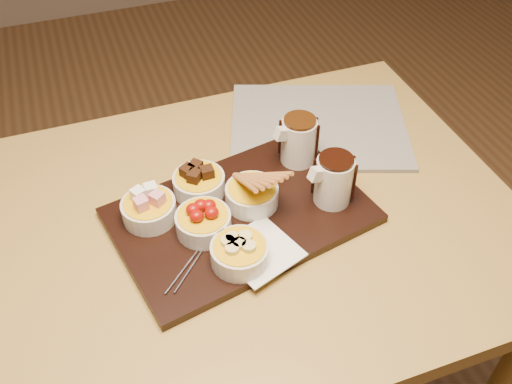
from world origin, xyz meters
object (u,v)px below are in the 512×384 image
object	(u,v)px
serving_board	(241,215)
pitcher_milk_chocolate	(299,141)
dining_table	(208,258)
pitcher_dark_chocolate	(334,181)
bowl_strawberries	(203,223)
newspaper	(318,125)

from	to	relation	value
serving_board	pitcher_milk_chocolate	world-z (taller)	pitcher_milk_chocolate
serving_board	pitcher_milk_chocolate	bearing A→B (deg)	21.80
dining_table	pitcher_dark_chocolate	bearing A→B (deg)	-8.13
serving_board	pitcher_milk_chocolate	distance (m)	0.20
dining_table	pitcher_dark_chocolate	world-z (taller)	pitcher_dark_chocolate
bowl_strawberries	newspaper	xyz separation A→B (m)	(0.33, 0.23, -0.03)
bowl_strawberries	pitcher_dark_chocolate	bearing A→B (deg)	-1.28
serving_board	pitcher_dark_chocolate	xyz separation A→B (m)	(0.17, -0.03, 0.06)
dining_table	newspaper	bearing A→B (deg)	31.86
pitcher_milk_chocolate	bowl_strawberries	bearing A→B (deg)	-163.61
serving_board	bowl_strawberries	size ratio (longest dim) A/B	4.60
dining_table	serving_board	bearing A→B (deg)	-6.94
dining_table	pitcher_dark_chocolate	xyz separation A→B (m)	(0.24, -0.03, 0.16)
serving_board	newspaper	size ratio (longest dim) A/B	1.19
serving_board	pitcher_milk_chocolate	xyz separation A→B (m)	(0.16, 0.10, 0.06)
bowl_strawberries	newspaper	distance (m)	0.40
dining_table	serving_board	distance (m)	0.13
serving_board	newspaper	distance (m)	0.33
pitcher_milk_chocolate	serving_board	bearing A→B (deg)	-158.20
serving_board	pitcher_dark_chocolate	world-z (taller)	pitcher_dark_chocolate
dining_table	pitcher_dark_chocolate	size ratio (longest dim) A/B	12.47
pitcher_dark_chocolate	newspaper	world-z (taller)	pitcher_dark_chocolate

